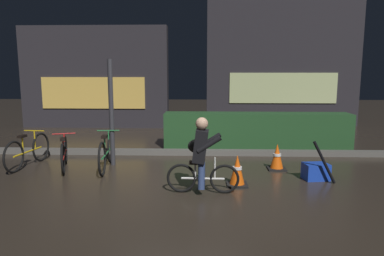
{
  "coord_description": "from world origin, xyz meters",
  "views": [
    {
      "loc": [
        0.44,
        -6.04,
        1.94
      ],
      "look_at": [
        0.2,
        0.6,
        0.9
      ],
      "focal_mm": 32.94,
      "sensor_mm": 36.0,
      "label": 1
    }
  ],
  "objects_px": {
    "street_post": "(111,113)",
    "blue_crate": "(316,171)",
    "parked_bike_center_left": "(107,152)",
    "closed_umbrella": "(324,162)",
    "cyclist": "(201,155)",
    "parked_bike_leftmost": "(28,151)",
    "traffic_cone_far": "(277,157)",
    "parked_bike_left_mid": "(64,153)",
    "traffic_cone_near": "(237,171)"
  },
  "relations": [
    {
      "from": "street_post",
      "to": "parked_bike_left_mid",
      "type": "bearing_deg",
      "value": -159.62
    },
    {
      "from": "parked_bike_left_mid",
      "to": "closed_umbrella",
      "type": "xyz_separation_m",
      "value": [
        4.97,
        -0.81,
        0.07
      ]
    },
    {
      "from": "parked_bike_left_mid",
      "to": "blue_crate",
      "type": "xyz_separation_m",
      "value": [
        4.91,
        -0.56,
        -0.17
      ]
    },
    {
      "from": "street_post",
      "to": "blue_crate",
      "type": "distance_m",
      "value": 4.21
    },
    {
      "from": "street_post",
      "to": "blue_crate",
      "type": "xyz_separation_m",
      "value": [
        4.0,
        -0.9,
        -0.96
      ]
    },
    {
      "from": "street_post",
      "to": "cyclist",
      "type": "bearing_deg",
      "value": -41.57
    },
    {
      "from": "blue_crate",
      "to": "closed_umbrella",
      "type": "xyz_separation_m",
      "value": [
        0.06,
        -0.25,
        0.24
      ]
    },
    {
      "from": "parked_bike_center_left",
      "to": "closed_umbrella",
      "type": "xyz_separation_m",
      "value": [
        4.09,
        -0.81,
        0.04
      ]
    },
    {
      "from": "street_post",
      "to": "closed_umbrella",
      "type": "relative_size",
      "value": 2.62
    },
    {
      "from": "street_post",
      "to": "parked_bike_leftmost",
      "type": "relative_size",
      "value": 1.41
    },
    {
      "from": "parked_bike_center_left",
      "to": "traffic_cone_far",
      "type": "relative_size",
      "value": 3.12
    },
    {
      "from": "traffic_cone_near",
      "to": "parked_bike_center_left",
      "type": "bearing_deg",
      "value": 159.37
    },
    {
      "from": "parked_bike_left_mid",
      "to": "cyclist",
      "type": "height_order",
      "value": "cyclist"
    },
    {
      "from": "cyclist",
      "to": "parked_bike_leftmost",
      "type": "bearing_deg",
      "value": 159.39
    },
    {
      "from": "parked_bike_left_mid",
      "to": "street_post",
      "type": "bearing_deg",
      "value": -88.3
    },
    {
      "from": "parked_bike_left_mid",
      "to": "blue_crate",
      "type": "height_order",
      "value": "parked_bike_left_mid"
    },
    {
      "from": "cyclist",
      "to": "closed_umbrella",
      "type": "height_order",
      "value": "cyclist"
    },
    {
      "from": "cyclist",
      "to": "street_post",
      "type": "bearing_deg",
      "value": 140.14
    },
    {
      "from": "parked_bike_center_left",
      "to": "closed_umbrella",
      "type": "distance_m",
      "value": 4.17
    },
    {
      "from": "parked_bike_leftmost",
      "to": "traffic_cone_far",
      "type": "relative_size",
      "value": 2.98
    },
    {
      "from": "parked_bike_leftmost",
      "to": "closed_umbrella",
      "type": "xyz_separation_m",
      "value": [
        5.79,
        -0.96,
        0.05
      ]
    },
    {
      "from": "traffic_cone_far",
      "to": "blue_crate",
      "type": "xyz_separation_m",
      "value": [
        0.58,
        -0.67,
        -0.1
      ]
    },
    {
      "from": "street_post",
      "to": "traffic_cone_near",
      "type": "distance_m",
      "value": 2.96
    },
    {
      "from": "parked_bike_center_left",
      "to": "closed_umbrella",
      "type": "bearing_deg",
      "value": -106.9
    },
    {
      "from": "street_post",
      "to": "traffic_cone_far",
      "type": "bearing_deg",
      "value": -3.91
    },
    {
      "from": "traffic_cone_near",
      "to": "traffic_cone_far",
      "type": "bearing_deg",
      "value": 49.82
    },
    {
      "from": "parked_bike_center_left",
      "to": "traffic_cone_far",
      "type": "height_order",
      "value": "parked_bike_center_left"
    },
    {
      "from": "parked_bike_left_mid",
      "to": "traffic_cone_near",
      "type": "relative_size",
      "value": 2.66
    },
    {
      "from": "parked_bike_leftmost",
      "to": "blue_crate",
      "type": "distance_m",
      "value": 5.78
    },
    {
      "from": "street_post",
      "to": "traffic_cone_far",
      "type": "relative_size",
      "value": 4.19
    },
    {
      "from": "parked_bike_leftmost",
      "to": "parked_bike_center_left",
      "type": "bearing_deg",
      "value": -88.69
    },
    {
      "from": "traffic_cone_near",
      "to": "cyclist",
      "type": "distance_m",
      "value": 0.82
    },
    {
      "from": "blue_crate",
      "to": "cyclist",
      "type": "height_order",
      "value": "cyclist"
    },
    {
      "from": "traffic_cone_near",
      "to": "blue_crate",
      "type": "relative_size",
      "value": 1.24
    },
    {
      "from": "traffic_cone_far",
      "to": "blue_crate",
      "type": "relative_size",
      "value": 1.2
    },
    {
      "from": "parked_bike_leftmost",
      "to": "traffic_cone_far",
      "type": "distance_m",
      "value": 5.15
    },
    {
      "from": "parked_bike_center_left",
      "to": "parked_bike_leftmost",
      "type": "bearing_deg",
      "value": 79.46
    },
    {
      "from": "parked_bike_left_mid",
      "to": "traffic_cone_far",
      "type": "height_order",
      "value": "parked_bike_left_mid"
    },
    {
      "from": "cyclist",
      "to": "closed_umbrella",
      "type": "distance_m",
      "value": 2.24
    },
    {
      "from": "traffic_cone_near",
      "to": "closed_umbrella",
      "type": "xyz_separation_m",
      "value": [
        1.54,
        0.15,
        0.12
      ]
    },
    {
      "from": "street_post",
      "to": "traffic_cone_far",
      "type": "height_order",
      "value": "street_post"
    },
    {
      "from": "parked_bike_leftmost",
      "to": "cyclist",
      "type": "bearing_deg",
      "value": -106.15
    },
    {
      "from": "closed_umbrella",
      "to": "blue_crate",
      "type": "bearing_deg",
      "value": -81.63
    },
    {
      "from": "street_post",
      "to": "traffic_cone_far",
      "type": "distance_m",
      "value": 3.54
    },
    {
      "from": "blue_crate",
      "to": "closed_umbrella",
      "type": "bearing_deg",
      "value": -76.72
    },
    {
      "from": "parked_bike_center_left",
      "to": "cyclist",
      "type": "xyz_separation_m",
      "value": [
        1.93,
        -1.35,
        0.28
      ]
    },
    {
      "from": "street_post",
      "to": "parked_bike_leftmost",
      "type": "xyz_separation_m",
      "value": [
        -1.73,
        -0.19,
        -0.78
      ]
    },
    {
      "from": "street_post",
      "to": "parked_bike_leftmost",
      "type": "height_order",
      "value": "street_post"
    },
    {
      "from": "parked_bike_left_mid",
      "to": "closed_umbrella",
      "type": "relative_size",
      "value": 1.7
    },
    {
      "from": "street_post",
      "to": "parked_bike_leftmost",
      "type": "bearing_deg",
      "value": -173.6
    }
  ]
}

